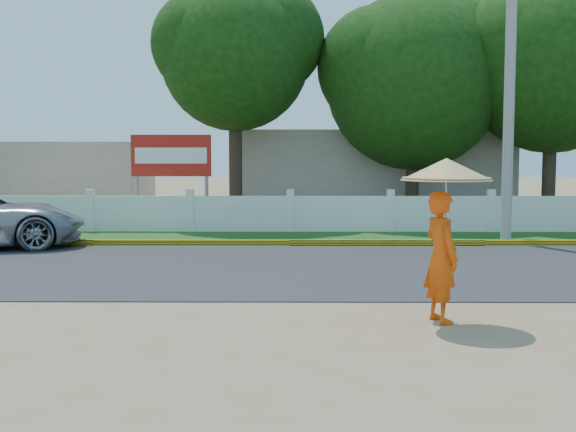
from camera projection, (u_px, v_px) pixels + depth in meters
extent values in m
plane|color=#9E8460|center=(287.00, 317.00, 10.48)|extent=(120.00, 120.00, 0.00)
cube|color=#38383A|center=(289.00, 267.00, 14.96)|extent=(60.00, 7.00, 0.02)
cube|color=#2D601E|center=(290.00, 238.00, 20.19)|extent=(60.00, 3.50, 0.03)
cube|color=yellow|center=(290.00, 243.00, 18.49)|extent=(40.00, 0.18, 0.16)
cube|color=silver|center=(290.00, 214.00, 21.59)|extent=(40.00, 0.10, 1.10)
cube|color=#B7AD99|center=(367.00, 173.00, 28.25)|extent=(10.00, 6.00, 3.20)
cube|color=#B7AD99|center=(46.00, 177.00, 29.35)|extent=(8.00, 5.00, 2.80)
cylinder|color=gray|center=(509.00, 94.00, 18.90)|extent=(0.28, 0.28, 7.83)
imported|color=#D94A0B|center=(441.00, 257.00, 10.09)|extent=(0.63, 0.78, 1.85)
cylinder|color=gray|center=(446.00, 206.00, 10.03)|extent=(0.03, 0.03, 1.20)
cone|color=tan|center=(446.00, 169.00, 9.98)|extent=(1.27, 1.27, 0.31)
cylinder|color=gray|center=(137.00, 197.00, 22.68)|extent=(0.12, 0.12, 2.00)
cylinder|color=gray|center=(207.00, 197.00, 22.66)|extent=(0.12, 0.12, 2.00)
cube|color=#AD1C12|center=(171.00, 156.00, 22.56)|extent=(2.50, 0.12, 1.30)
cube|color=silver|center=(171.00, 156.00, 22.50)|extent=(2.25, 0.02, 0.49)
cylinder|color=#473828|center=(549.00, 170.00, 23.79)|extent=(0.44, 0.44, 3.67)
sphere|color=#1C4A11|center=(552.00, 64.00, 23.49)|extent=(5.78, 5.78, 5.78)
cylinder|color=#473828|center=(412.00, 177.00, 24.53)|extent=(0.44, 0.44, 3.14)
sphere|color=#1C4A11|center=(414.00, 82.00, 24.25)|extent=(5.93, 5.93, 5.93)
cylinder|color=#473828|center=(236.00, 161.00, 24.00)|extent=(0.44, 0.44, 4.20)
sphere|color=#1C4A11|center=(235.00, 56.00, 23.70)|extent=(4.94, 4.94, 4.94)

